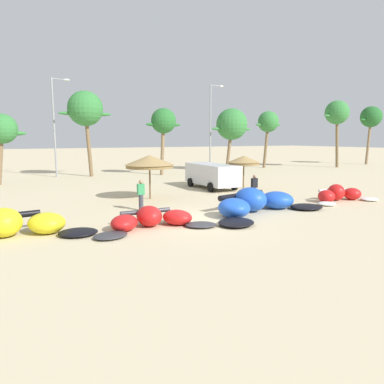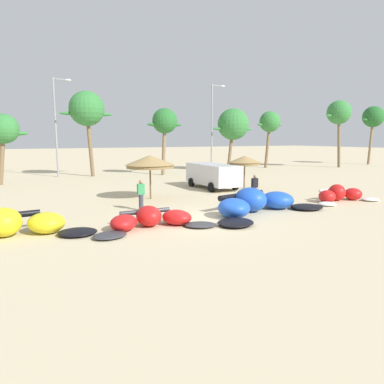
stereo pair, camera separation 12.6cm
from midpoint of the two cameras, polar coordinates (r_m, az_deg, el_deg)
ground_plane at (r=16.60m, az=1.02°, el=-4.52°), size 260.00×260.00×0.00m
kite_far_left at (r=15.22m, az=-27.56°, el=-5.04°), size 6.69×3.37×1.13m
kite_left at (r=15.28m, az=-6.35°, el=-4.41°), size 5.55×2.61×0.89m
kite_left_of_center at (r=18.43m, az=10.47°, el=-1.81°), size 7.55×4.36×1.26m
kite_center at (r=23.29m, az=22.78°, el=-0.44°), size 4.85×2.26×1.00m
beach_umbrella_near_van at (r=22.27m, az=-6.58°, el=4.87°), size 3.08×3.08×2.74m
beach_umbrella_middle at (r=27.31m, az=8.57°, el=5.03°), size 2.46×2.46×2.47m
parked_van at (r=27.12m, az=3.32°, el=2.91°), size 2.29×5.16×1.84m
person_near_kites at (r=18.86m, az=-7.98°, el=-0.48°), size 0.36×0.24×1.62m
person_by_umbrellas at (r=21.63m, az=10.15°, el=0.63°), size 0.36×0.24×1.62m
palm_left at (r=32.82m, az=-27.88°, el=8.77°), size 3.62×2.41×5.75m
palm_left_of_gap at (r=36.92m, az=-16.41°, el=12.57°), size 5.08×3.39×8.33m
palm_center_left at (r=37.16m, az=-4.29°, el=11.11°), size 3.85×2.57×6.83m
palm_center_right at (r=42.23m, az=6.69°, el=10.66°), size 5.44×3.63×7.21m
palm_right_of_gap at (r=47.60m, az=12.42°, el=10.79°), size 4.02×2.68×7.23m
palm_right at (r=50.22m, az=22.53°, el=11.56°), size 4.54×3.02×8.57m
palm_rightmost at (r=58.56m, az=27.09°, el=10.57°), size 4.50×3.00×8.37m
lamppost_west_center at (r=37.37m, az=-20.73°, el=10.38°), size 1.77×0.24×9.50m
lamppost_east_center at (r=41.69m, az=3.44°, el=10.92°), size 1.82×0.24×9.86m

